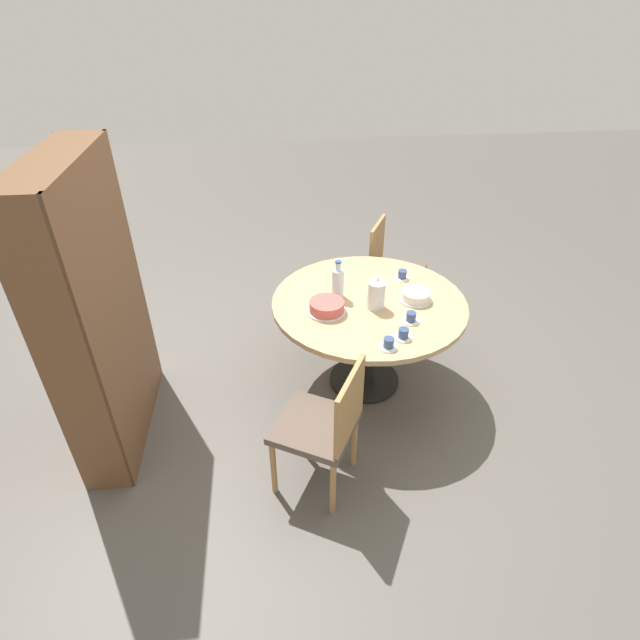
{
  "coord_description": "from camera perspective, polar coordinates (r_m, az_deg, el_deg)",
  "views": [
    {
      "loc": [
        -2.79,
        0.64,
        2.47
      ],
      "look_at": [
        0.0,
        0.33,
        0.57
      ],
      "focal_mm": 28.0,
      "sensor_mm": 36.0,
      "label": 1
    }
  ],
  "objects": [
    {
      "name": "ground_plane",
      "position": [
        3.78,
        5.04,
        -6.9
      ],
      "size": [
        14.0,
        14.0,
        0.0
      ],
      "primitive_type": "plane",
      "color": "#56514C"
    },
    {
      "name": "dining_table",
      "position": [
        3.44,
        5.51,
        0.29
      ],
      "size": [
        1.31,
        1.31,
        0.71
      ],
      "color": "black",
      "rests_on": "ground_plane"
    },
    {
      "name": "chair_a",
      "position": [
        4.3,
        8.13,
        5.93
      ],
      "size": [
        0.56,
        0.56,
        0.86
      ],
      "rotation": [
        0.0,
        0.0,
        5.82
      ],
      "color": "#A87A47",
      "rests_on": "ground_plane"
    },
    {
      "name": "chair_b",
      "position": [
        2.79,
        0.56,
        -11.83
      ],
      "size": [
        0.57,
        0.57,
        0.86
      ],
      "rotation": [
        0.0,
        0.0,
        8.93
      ],
      "color": "#A87A47",
      "rests_on": "ground_plane"
    },
    {
      "name": "bookshelf",
      "position": [
        3.16,
        -23.73,
        0.35
      ],
      "size": [
        1.05,
        0.28,
        1.79
      ],
      "rotation": [
        0.0,
        0.0,
        3.14
      ],
      "color": "brown",
      "rests_on": "ground_plane"
    },
    {
      "name": "coffee_pot",
      "position": [
        3.24,
        6.46,
        2.98
      ],
      "size": [
        0.12,
        0.12,
        0.22
      ],
      "color": "silver",
      "rests_on": "dining_table"
    },
    {
      "name": "water_bottle",
      "position": [
        3.34,
        2.06,
        4.32
      ],
      "size": [
        0.08,
        0.08,
        0.27
      ],
      "color": "silver",
      "rests_on": "dining_table"
    },
    {
      "name": "cake_main",
      "position": [
        3.21,
        0.78,
        1.49
      ],
      "size": [
        0.26,
        0.26,
        0.08
      ],
      "color": "silver",
      "rests_on": "dining_table"
    },
    {
      "name": "cake_second",
      "position": [
        3.39,
        10.89,
        2.7
      ],
      "size": [
        0.22,
        0.22,
        0.07
      ],
      "color": "silver",
      "rests_on": "dining_table"
    },
    {
      "name": "cup_a",
      "position": [
        3.02,
        9.5,
        -1.64
      ],
      "size": [
        0.11,
        0.11,
        0.07
      ],
      "color": "white",
      "rests_on": "dining_table"
    },
    {
      "name": "cup_b",
      "position": [
        3.17,
        10.35,
        0.24
      ],
      "size": [
        0.11,
        0.11,
        0.07
      ],
      "color": "white",
      "rests_on": "dining_table"
    },
    {
      "name": "cup_c",
      "position": [
        2.93,
        7.84,
        -2.73
      ],
      "size": [
        0.11,
        0.11,
        0.07
      ],
      "color": "white",
      "rests_on": "dining_table"
    },
    {
      "name": "cup_d",
      "position": [
        3.64,
        9.37,
        5.06
      ],
      "size": [
        0.11,
        0.11,
        0.07
      ],
      "color": "white",
      "rests_on": "dining_table"
    }
  ]
}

